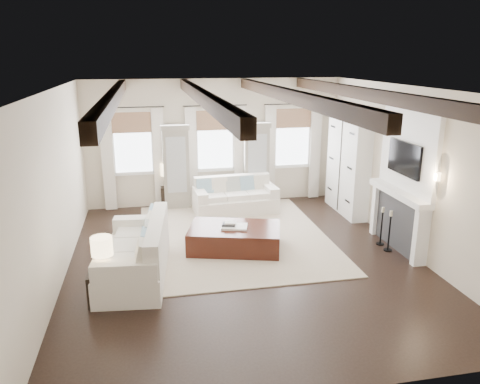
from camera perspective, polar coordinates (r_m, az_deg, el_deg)
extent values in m
plane|color=black|center=(8.98, 0.59, -8.34)|extent=(7.50, 7.50, 0.00)
cube|color=beige|center=(12.04, -3.08, 6.05)|extent=(6.50, 0.04, 3.20)
cube|color=beige|center=(5.04, 9.56, -9.17)|extent=(6.50, 0.04, 3.20)
cube|color=beige|center=(8.41, -21.60, 0.36)|extent=(0.04, 7.50, 3.20)
cube|color=beige|center=(9.63, 19.92, 2.46)|extent=(0.04, 7.50, 3.20)
cube|color=white|center=(8.18, 0.65, 12.49)|extent=(6.50, 7.50, 0.04)
cube|color=black|center=(8.02, -15.21, 11.00)|extent=(0.16, 7.40, 0.22)
cube|color=black|center=(8.06, -4.68, 11.53)|extent=(0.16, 7.40, 0.22)
cube|color=black|center=(8.37, 5.78, 11.68)|extent=(0.16, 7.40, 0.22)
cube|color=black|center=(8.90, 14.93, 11.50)|extent=(0.16, 7.40, 0.22)
cube|color=white|center=(11.89, -12.93, 5.77)|extent=(0.90, 0.03, 1.45)
cube|color=#8F664B|center=(11.75, -13.11, 8.25)|extent=(0.94, 0.04, 0.50)
cube|color=silver|center=(11.90, -15.81, 3.70)|extent=(0.28, 0.08, 2.50)
cube|color=silver|center=(11.87, -9.83, 4.05)|extent=(0.28, 0.08, 2.50)
cylinder|color=black|center=(11.66, -13.23, 10.02)|extent=(1.60, 0.02, 0.02)
cube|color=white|center=(12.01, -3.07, 6.26)|extent=(0.90, 0.03, 1.45)
cube|color=#8F664B|center=(11.87, -3.06, 8.73)|extent=(0.94, 0.04, 0.50)
cube|color=silver|center=(11.91, -5.93, 4.25)|extent=(0.28, 0.08, 2.50)
cube|color=silver|center=(12.09, -0.05, 4.51)|extent=(0.28, 0.08, 2.50)
cylinder|color=black|center=(11.77, -3.05, 10.48)|extent=(1.60, 0.02, 0.02)
cube|color=white|center=(12.46, 6.36, 6.55)|extent=(0.90, 0.03, 1.45)
cube|color=#8F664B|center=(12.33, 6.52, 8.93)|extent=(0.94, 0.04, 0.50)
cube|color=silver|center=(12.27, 3.67, 4.65)|extent=(0.28, 0.08, 2.50)
cube|color=silver|center=(12.64, 9.13, 4.83)|extent=(0.28, 0.08, 2.50)
cylinder|color=black|center=(12.24, 6.65, 10.62)|extent=(1.60, 0.02, 0.02)
cube|color=gray|center=(11.85, -7.80, 2.78)|extent=(0.64, 0.38, 2.00)
cube|color=#B2B7BA|center=(11.62, -7.76, 3.28)|extent=(0.48, 0.02, 1.40)
cube|color=gray|center=(11.65, -8.00, 7.86)|extent=(0.70, 0.42, 0.12)
cube|color=gray|center=(12.14, 1.91, 3.25)|extent=(0.64, 0.38, 2.00)
cube|color=#B2B7BA|center=(11.92, 2.14, 3.74)|extent=(0.48, 0.02, 1.40)
cube|color=gray|center=(11.95, 1.96, 8.21)|extent=(0.70, 0.42, 0.12)
cube|color=#28282B|center=(9.87, 18.89, -3.48)|extent=(0.18, 1.50, 1.10)
cube|color=black|center=(9.91, 18.66, -4.32)|extent=(0.10, 0.90, 0.70)
cube|color=white|center=(9.20, 21.18, -5.17)|extent=(0.26, 0.14, 1.10)
cube|color=white|center=(10.53, 16.51, -2.05)|extent=(0.26, 0.14, 1.10)
cube|color=white|center=(9.66, 18.86, -0.11)|extent=(0.32, 1.90, 0.12)
cube|color=white|center=(9.50, 19.95, 5.37)|extent=(0.10, 1.90, 1.80)
cube|color=black|center=(9.51, 19.45, 3.89)|extent=(0.07, 1.10, 0.64)
cylinder|color=#FFD899|center=(8.69, 22.95, 1.72)|extent=(0.10, 0.10, 0.14)
cube|color=silver|center=(11.64, 13.04, 3.52)|extent=(0.40, 1.70, 2.50)
cube|color=black|center=(11.55, 12.09, 3.49)|extent=(0.01, 0.02, 2.40)
cube|color=#BDAD96|center=(10.08, -0.76, -5.43)|extent=(3.91, 4.72, 0.02)
cube|color=white|center=(11.56, -0.55, -1.57)|extent=(2.08, 1.05, 0.38)
cube|color=white|center=(11.77, -0.99, 0.95)|extent=(1.93, 0.34, 0.48)
cube|color=white|center=(11.29, -4.90, -0.39)|extent=(0.31, 0.88, 0.25)
cube|color=white|center=(11.72, 3.63, 0.26)|extent=(0.31, 0.88, 0.25)
cube|color=white|center=(11.32, -3.23, -0.61)|extent=(0.58, 0.61, 0.13)
cube|color=white|center=(11.44, -0.50, -0.40)|extent=(0.58, 0.61, 0.13)
cube|color=white|center=(11.59, 2.17, -0.19)|extent=(0.58, 0.61, 0.13)
cube|color=#79A3B9|center=(11.46, -4.29, 0.62)|extent=(0.42, 0.24, 0.42)
cube|color=silver|center=(11.53, -2.53, 0.75)|extent=(0.42, 0.24, 0.42)
cube|color=beige|center=(11.61, -0.79, 0.88)|extent=(0.42, 0.24, 0.42)
cube|color=#79A3B9|center=(11.70, 0.92, 1.00)|extent=(0.42, 0.24, 0.42)
cube|color=silver|center=(11.80, 2.60, 1.12)|extent=(0.42, 0.24, 0.42)
cube|color=white|center=(8.50, -12.70, -8.58)|extent=(1.31, 2.45, 0.45)
cube|color=white|center=(8.26, -10.10, -5.39)|extent=(0.48, 2.25, 0.56)
cube|color=white|center=(9.31, -12.07, -3.86)|extent=(1.03, 0.40, 0.29)
cube|color=white|center=(7.43, -13.86, -9.32)|extent=(1.03, 0.40, 0.29)
cube|color=white|center=(8.99, -12.67, -5.10)|extent=(0.73, 0.69, 0.16)
cube|color=white|center=(8.39, -13.21, -6.71)|extent=(0.73, 0.69, 0.16)
cube|color=white|center=(7.80, -13.84, -8.57)|extent=(0.73, 0.69, 0.16)
cube|color=#79A3B9|center=(9.05, -10.89, -3.25)|extent=(0.29, 0.49, 0.49)
cube|color=silver|center=(8.66, -11.15, -4.18)|extent=(0.29, 0.49, 0.49)
cube|color=beige|center=(8.27, -11.43, -5.19)|extent=(0.29, 0.49, 0.49)
cube|color=#79A3B9|center=(7.88, -11.74, -6.31)|extent=(0.29, 0.49, 0.49)
cube|color=silver|center=(7.50, -12.08, -7.54)|extent=(0.29, 0.49, 0.49)
cube|color=black|center=(9.39, -0.66, -5.65)|extent=(2.02, 1.56, 0.47)
cube|color=white|center=(9.27, -0.68, -4.24)|extent=(0.58, 0.50, 0.04)
cube|color=#262628|center=(9.28, -1.38, -3.97)|extent=(0.30, 0.26, 0.04)
cube|color=beige|center=(9.26, -1.17, -3.78)|extent=(0.26, 0.22, 0.03)
cube|color=black|center=(7.81, -16.10, -10.95)|extent=(0.51, 0.51, 0.51)
cylinder|color=black|center=(7.64, -16.33, -8.33)|extent=(0.13, 0.13, 0.28)
cylinder|color=#F9D89E|center=(7.53, -16.50, -6.34)|extent=(0.33, 0.33, 0.30)
cube|color=black|center=(12.04, -8.71, -0.58)|extent=(0.38, 0.38, 0.57)
cylinder|color=black|center=(11.92, -8.80, 1.37)|extent=(0.13, 0.13, 0.28)
cylinder|color=#F9D89E|center=(11.85, -8.86, 2.74)|extent=(0.34, 0.34, 0.30)
cylinder|color=black|center=(9.86, 17.55, -6.75)|extent=(0.17, 0.17, 0.02)
cylinder|color=black|center=(9.73, 17.73, -4.80)|extent=(0.03, 0.03, 0.74)
cylinder|color=beige|center=(9.59, 17.95, -2.50)|extent=(0.06, 0.06, 0.11)
cylinder|color=black|center=(10.12, 16.69, -6.07)|extent=(0.16, 0.16, 0.02)
cylinder|color=black|center=(10.00, 16.85, -4.23)|extent=(0.03, 0.03, 0.71)
cylinder|color=beige|center=(9.87, 17.04, -2.08)|extent=(0.06, 0.06, 0.10)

